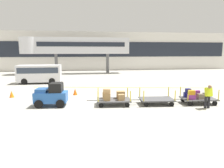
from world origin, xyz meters
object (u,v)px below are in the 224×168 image
(baggage_cart_tail, at_px, (196,97))
(shuttle_van, at_px, (40,73))
(baggage_cart_middle, at_px, (156,99))
(baggage_cart_lead, at_px, (113,97))
(baggage_tug, at_px, (52,95))
(baggage_handler, at_px, (208,95))
(safety_cone_near, at_px, (12,94))
(safety_cone_far, at_px, (75,92))

(baggage_cart_tail, xyz_separation_m, shuttle_van, (-12.88, 11.17, 0.73))
(baggage_cart_middle, bearing_deg, baggage_cart_lead, 175.01)
(baggage_cart_lead, bearing_deg, baggage_cart_tail, -4.50)
(baggage_tug, relative_size, baggage_cart_middle, 0.71)
(baggage_cart_lead, distance_m, shuttle_van, 12.82)
(baggage_cart_lead, height_order, baggage_handler, baggage_handler)
(baggage_cart_tail, distance_m, safety_cone_near, 14.12)
(baggage_tug, relative_size, baggage_handler, 1.39)
(baggage_cart_lead, xyz_separation_m, baggage_handler, (5.90, -1.71, 0.31))
(baggage_tug, xyz_separation_m, baggage_cart_tail, (9.99, -0.75, -0.25))
(safety_cone_far, bearing_deg, baggage_handler, -31.76)
(baggage_tug, distance_m, baggage_handler, 10.23)
(safety_cone_far, bearing_deg, baggage_tug, -112.88)
(baggage_cart_middle, height_order, safety_cone_near, baggage_cart_middle)
(baggage_cart_tail, bearing_deg, baggage_tug, 175.72)
(baggage_handler, bearing_deg, safety_cone_near, 159.43)
(baggage_tug, distance_m, shuttle_van, 10.82)
(baggage_handler, distance_m, shuttle_van, 17.92)
(baggage_cart_tail, xyz_separation_m, baggage_handler, (0.04, -1.25, 0.37))
(baggage_cart_middle, xyz_separation_m, baggage_cart_tail, (2.86, -0.20, 0.15))
(baggage_cart_lead, distance_m, baggage_cart_tail, 5.87)
(baggage_cart_lead, bearing_deg, baggage_tug, 176.04)
(baggage_handler, height_order, safety_cone_far, baggage_handler)
(safety_cone_near, bearing_deg, baggage_cart_lead, -23.75)
(baggage_cart_lead, height_order, safety_cone_near, baggage_cart_lead)
(shuttle_van, xyz_separation_m, safety_cone_near, (-0.71, -7.30, -0.96))
(shuttle_van, bearing_deg, baggage_cart_lead, -56.74)
(safety_cone_far, bearing_deg, baggage_cart_tail, -25.47)
(baggage_tug, bearing_deg, shuttle_van, 105.47)
(baggage_handler, relative_size, safety_cone_far, 2.84)
(baggage_cart_lead, height_order, shuttle_van, shuttle_van)
(baggage_tug, xyz_separation_m, safety_cone_far, (1.41, 3.34, -0.48))
(baggage_handler, bearing_deg, baggage_cart_tail, 91.94)
(baggage_cart_lead, bearing_deg, safety_cone_far, 126.93)
(baggage_cart_tail, height_order, safety_cone_near, baggage_cart_tail)
(baggage_tug, xyz_separation_m, baggage_cart_middle, (7.14, -0.55, -0.41))
(baggage_cart_middle, relative_size, baggage_cart_tail, 1.00)
(baggage_handler, distance_m, safety_cone_far, 10.16)
(baggage_tug, relative_size, safety_cone_far, 3.96)
(safety_cone_near, height_order, safety_cone_far, same)
(safety_cone_near, distance_m, safety_cone_far, 5.01)
(baggage_tug, bearing_deg, safety_cone_far, 67.12)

